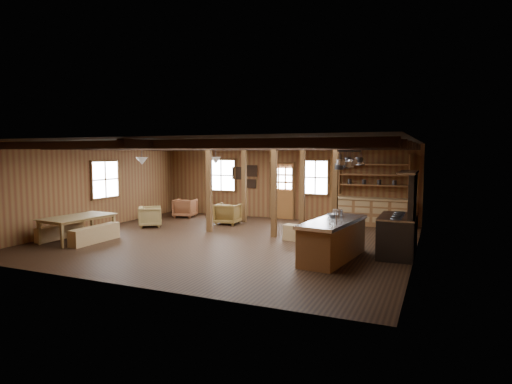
% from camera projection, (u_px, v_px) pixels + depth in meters
% --- Properties ---
extents(room, '(10.04, 9.04, 2.84)m').
position_uv_depth(room, '(229.00, 192.00, 12.12)').
color(room, black).
rests_on(room, ground).
extents(ceiling_joists, '(9.80, 8.82, 0.18)m').
position_uv_depth(ceiling_joists, '(231.00, 147.00, 12.16)').
color(ceiling_joists, black).
rests_on(ceiling_joists, ceiling).
extents(timber_posts, '(3.95, 2.35, 2.80)m').
position_uv_depth(timber_posts, '(272.00, 187.00, 13.81)').
color(timber_posts, '#472C14').
rests_on(timber_posts, floor).
extents(back_door, '(1.02, 0.08, 2.15)m').
position_uv_depth(back_door, '(282.00, 196.00, 16.23)').
color(back_door, brown).
rests_on(back_door, floor).
extents(window_back_left, '(1.32, 0.06, 1.32)m').
position_uv_depth(window_back_left, '(221.00, 175.00, 17.20)').
color(window_back_left, white).
rests_on(window_back_left, wall_back).
extents(window_back_right, '(1.02, 0.06, 1.32)m').
position_uv_depth(window_back_right, '(315.00, 178.00, 15.66)').
color(window_back_right, white).
rests_on(window_back_right, wall_back).
extents(window_left, '(0.14, 1.24, 1.32)m').
position_uv_depth(window_left, '(105.00, 179.00, 14.51)').
color(window_left, white).
rests_on(window_left, wall_back).
extents(notice_boards, '(1.08, 0.03, 0.90)m').
position_uv_depth(notice_boards, '(246.00, 175.00, 16.76)').
color(notice_boards, silver).
rests_on(notice_boards, wall_back).
extents(back_counter, '(2.55, 0.60, 2.45)m').
position_uv_depth(back_counter, '(372.00, 208.00, 14.69)').
color(back_counter, brown).
rests_on(back_counter, floor).
extents(pendant_lamps, '(1.86, 2.36, 0.66)m').
position_uv_depth(pendant_lamps, '(181.00, 161.00, 13.84)').
color(pendant_lamps, '#2D2D2F').
rests_on(pendant_lamps, ceiling).
extents(pot_rack, '(0.40, 3.00, 0.46)m').
position_uv_depth(pot_rack, '(351.00, 162.00, 10.98)').
color(pot_rack, '#2D2D2F').
rests_on(pot_rack, ceiling).
extents(kitchen_island, '(1.21, 2.60, 1.20)m').
position_uv_depth(kitchen_island, '(333.00, 239.00, 10.03)').
color(kitchen_island, brown).
rests_on(kitchen_island, floor).
extents(step_stool, '(0.54, 0.42, 0.45)m').
position_uv_depth(step_stool, '(292.00, 232.00, 12.29)').
color(step_stool, olive).
rests_on(step_stool, floor).
extents(commercial_range, '(0.86, 1.67, 2.07)m').
position_uv_depth(commercial_range, '(400.00, 229.00, 10.37)').
color(commercial_range, '#2D2D2F').
rests_on(commercial_range, floor).
extents(dining_table, '(1.25, 2.08, 0.71)m').
position_uv_depth(dining_table, '(79.00, 229.00, 12.17)').
color(dining_table, olive).
rests_on(dining_table, floor).
extents(bench_wall, '(0.29, 1.53, 0.42)m').
position_uv_depth(bench_wall, '(60.00, 232.00, 12.48)').
color(bench_wall, olive).
rests_on(bench_wall, floor).
extents(bench_aisle, '(0.31, 1.66, 0.46)m').
position_uv_depth(bench_aisle, '(95.00, 234.00, 11.96)').
color(bench_aisle, olive).
rests_on(bench_aisle, floor).
extents(armchair_a, '(0.90, 0.92, 0.72)m').
position_uv_depth(armchair_a, '(185.00, 208.00, 16.65)').
color(armchair_a, brown).
rests_on(armchair_a, floor).
extents(armchair_b, '(0.85, 0.87, 0.74)m').
position_uv_depth(armchair_b, '(228.00, 214.00, 15.01)').
color(armchair_b, brown).
rests_on(armchair_b, floor).
extents(armchair_c, '(1.05, 1.04, 0.69)m').
position_uv_depth(armchair_c, '(150.00, 217.00, 14.51)').
color(armchair_c, olive).
rests_on(armchair_c, floor).
extents(counter_pot, '(0.27, 0.27, 0.16)m').
position_uv_depth(counter_pot, '(337.00, 213.00, 10.61)').
color(counter_pot, silver).
rests_on(counter_pot, kitchen_island).
extents(bowl, '(0.36, 0.36, 0.07)m').
position_uv_depth(bowl, '(333.00, 215.00, 10.48)').
color(bowl, silver).
rests_on(bowl, kitchen_island).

